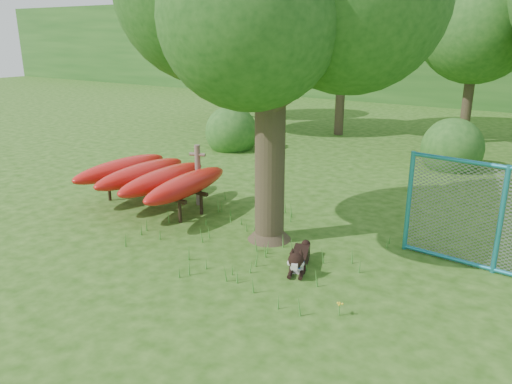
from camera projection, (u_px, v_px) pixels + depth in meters
The scene contains 12 objects.
ground at pixel (209, 261), 8.82m from camera, with size 80.00×80.00×0.00m, color #224C0F.
wooden_post at pixel (198, 173), 11.52m from camera, with size 0.39×0.18×1.43m.
kayak_rack at pixel (152, 176), 11.36m from camera, with size 3.02×2.98×0.97m.
husky_dog at pixel (299, 259), 8.47m from camera, with size 0.59×1.12×0.51m.
fence_section at pixel (500, 220), 8.12m from camera, with size 3.19×0.37×3.11m.
wildflower_clump at pixel (340, 305), 7.07m from camera, with size 0.10×0.10×0.21m.
bg_tree_a at pixel (237, 16), 18.83m from camera, with size 4.40×4.40×6.70m.
bg_tree_c at pixel (477, 25), 17.12m from camera, with size 4.00×4.00×6.12m.
bg_tree_f at pixel (231, 36), 22.76m from camera, with size 3.60×3.60×5.55m.
shrub_left at pixel (232, 149), 17.41m from camera, with size 1.80×1.80×1.80m, color #25581C.
shrub_mid at pixel (450, 168), 14.92m from camera, with size 1.80×1.80×1.80m, color #25581C.
wooded_hillside at pixel (498, 48), 30.16m from camera, with size 80.00×12.00×6.00m, color #25581C.
Camera 1 is at (5.13, -6.24, 3.84)m, focal length 35.00 mm.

